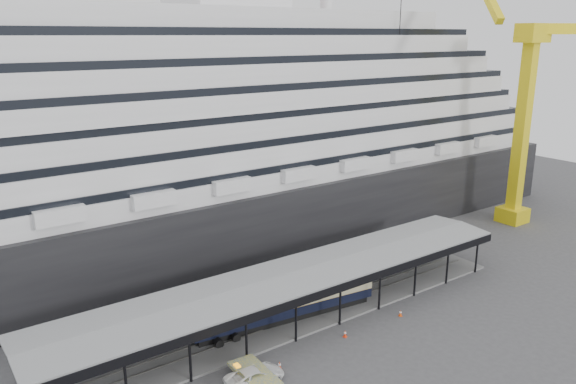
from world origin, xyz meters
The scene contains 9 objects.
ground centered at (0.00, 0.00, 0.00)m, with size 200.00×200.00×0.00m, color #3E3E41.
cruise_ship centered at (0.05, 32.00, 18.35)m, with size 130.00×30.00×43.90m.
platform_canopy centered at (0.00, 5.00, 2.36)m, with size 56.00×9.18×5.30m.
crane_yellow centered at (47.06, 10.54, 19.96)m, with size 23.83×18.78×47.60m.
port_truck centered at (-10.04, -2.64, 0.75)m, with size 2.50×5.41×1.50m, color white.
pullman_carriage centered at (-1.37, 5.00, 2.53)m, with size 21.26×5.25×20.70m.
traffic_cone_left centered at (-7.05, -2.17, 0.41)m, with size 0.54×0.54×0.83m.
traffic_cone_mid centered at (1.64, -1.37, 0.38)m, with size 0.50×0.50×0.76m.
traffic_cone_right centered at (9.46, -1.60, 0.37)m, with size 0.49×0.49×0.74m.
Camera 1 is at (-32.84, -39.14, 29.61)m, focal length 35.00 mm.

